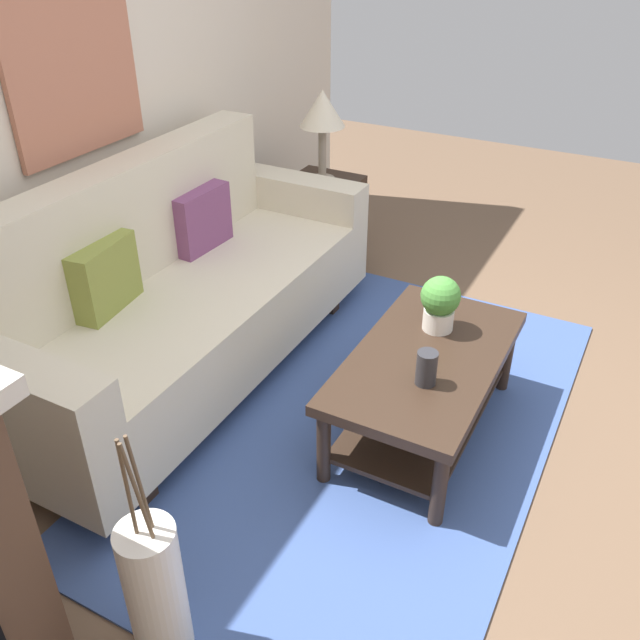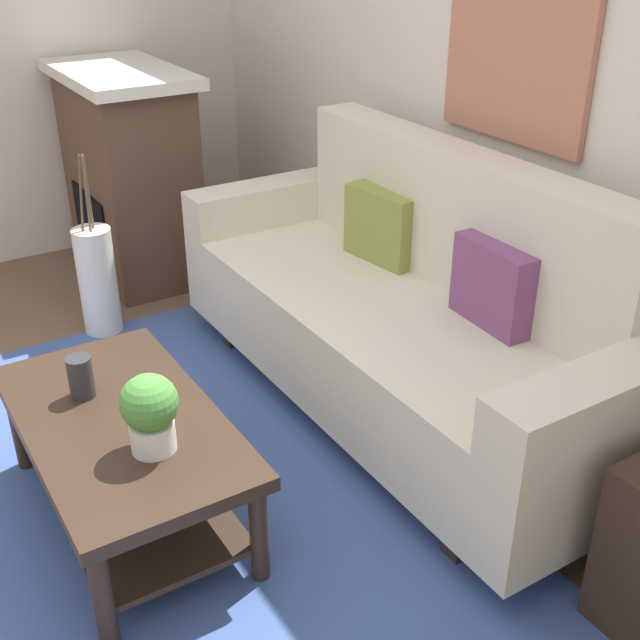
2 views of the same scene
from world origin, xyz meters
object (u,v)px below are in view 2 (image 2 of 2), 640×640
(throw_pillow_plum, at_px, (494,285))
(coffee_table, at_px, (124,446))
(potted_plant_tabletop, at_px, (150,411))
(fireplace, at_px, (130,174))
(couch, at_px, (405,315))
(floor_vase, at_px, (98,282))
(throw_pillow_olive, at_px, (381,226))
(framed_painting, at_px, (517,46))
(tabletop_vase, at_px, (81,377))

(throw_pillow_plum, distance_m, coffee_table, 1.45)
(coffee_table, relative_size, potted_plant_tabletop, 4.20)
(coffee_table, distance_m, fireplace, 2.21)
(couch, relative_size, floor_vase, 4.11)
(fireplace, bearing_deg, coffee_table, -21.18)
(throw_pillow_olive, relative_size, potted_plant_tabletop, 1.37)
(throw_pillow_plum, distance_m, floor_vase, 2.00)
(couch, distance_m, throw_pillow_plum, 0.45)
(coffee_table, height_order, framed_painting, framed_painting)
(couch, distance_m, coffee_table, 1.26)
(coffee_table, height_order, potted_plant_tabletop, potted_plant_tabletop)
(potted_plant_tabletop, bearing_deg, fireplace, 161.52)
(tabletop_vase, xyz_separation_m, fireplace, (-1.85, 0.85, 0.08))
(framed_painting, bearing_deg, throw_pillow_olive, -136.31)
(throw_pillow_plum, height_order, potted_plant_tabletop, throw_pillow_plum)
(couch, bearing_deg, fireplace, -166.89)
(couch, distance_m, floor_vase, 1.59)
(coffee_table, bearing_deg, couch, 94.09)
(throw_pillow_plum, xyz_separation_m, floor_vase, (-1.67, -1.01, -0.40))
(coffee_table, bearing_deg, floor_vase, 165.56)
(tabletop_vase, relative_size, fireplace, 0.13)
(throw_pillow_olive, bearing_deg, framed_painting, 43.69)
(tabletop_vase, bearing_deg, throw_pillow_plum, 72.20)
(couch, bearing_deg, throw_pillow_plum, 19.35)
(throw_pillow_olive, distance_m, potted_plant_tabletop, 1.50)
(potted_plant_tabletop, height_order, fireplace, fireplace)
(framed_painting, bearing_deg, fireplace, -154.76)
(fireplace, relative_size, floor_vase, 2.09)
(throw_pillow_olive, distance_m, framed_painting, 0.92)
(coffee_table, bearing_deg, potted_plant_tabletop, 8.83)
(framed_painting, bearing_deg, potted_plant_tabletop, -79.50)
(tabletop_vase, height_order, framed_painting, framed_painting)
(couch, bearing_deg, potted_plant_tabletop, -75.61)
(fireplace, bearing_deg, tabletop_vase, -24.73)
(couch, distance_m, throw_pillow_olive, 0.45)
(couch, bearing_deg, tabletop_vase, -94.52)
(throw_pillow_plum, height_order, floor_vase, throw_pillow_plum)
(coffee_table, height_order, fireplace, fireplace)
(couch, xyz_separation_m, fireplace, (-1.96, -0.46, 0.16))
(couch, distance_m, fireplace, 2.01)
(throw_pillow_plum, relative_size, potted_plant_tabletop, 1.37)
(potted_plant_tabletop, xyz_separation_m, framed_painting, (-0.31, 1.68, 0.88))
(coffee_table, relative_size, floor_vase, 1.99)
(fireplace, bearing_deg, potted_plant_tabletop, -18.48)
(throw_pillow_olive, height_order, floor_vase, throw_pillow_olive)
(couch, bearing_deg, coffee_table, -85.91)
(fireplace, bearing_deg, framed_painting, 25.24)
(throw_pillow_olive, bearing_deg, tabletop_vase, -79.97)
(couch, xyz_separation_m, framed_painting, (-0.00, 0.47, 1.02))
(throw_pillow_olive, height_order, potted_plant_tabletop, throw_pillow_olive)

